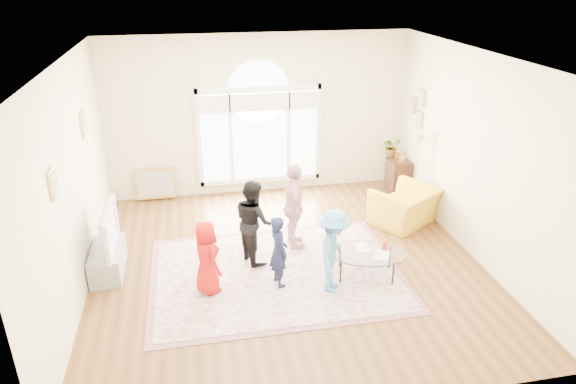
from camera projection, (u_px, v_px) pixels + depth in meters
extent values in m
plane|color=#563313|center=(288.00, 264.00, 8.15)|extent=(6.00, 6.00, 0.00)
plane|color=beige|center=(259.00, 116.00, 10.19)|extent=(6.00, 0.00, 6.00)
plane|color=beige|center=(349.00, 285.00, 4.81)|extent=(6.00, 0.00, 6.00)
plane|color=beige|center=(72.00, 185.00, 6.98)|extent=(0.00, 6.00, 6.00)
plane|color=beige|center=(476.00, 157.00, 8.02)|extent=(0.00, 6.00, 6.00)
plane|color=white|center=(288.00, 59.00, 6.85)|extent=(6.00, 6.00, 0.00)
cube|color=white|center=(261.00, 179.00, 10.70)|extent=(2.50, 0.08, 0.10)
cube|color=white|center=(259.00, 89.00, 9.93)|extent=(2.50, 0.08, 0.10)
cube|color=white|center=(199.00, 139.00, 10.10)|extent=(0.10, 0.08, 2.00)
cube|color=white|center=(319.00, 132.00, 10.53)|extent=(0.10, 0.08, 2.00)
cube|color=#C6E2FF|center=(215.00, 138.00, 10.16)|extent=(0.55, 0.02, 1.80)
cube|color=#C6E2FF|center=(303.00, 133.00, 10.47)|extent=(0.55, 0.02, 1.80)
cube|color=#C6E2FF|center=(260.00, 136.00, 10.32)|extent=(1.10, 0.02, 1.80)
cylinder|color=#C6E2FF|center=(259.00, 91.00, 9.95)|extent=(1.20, 0.02, 1.20)
cube|color=white|center=(231.00, 138.00, 10.21)|extent=(0.07, 0.04, 1.80)
cube|color=white|center=(288.00, 134.00, 10.41)|extent=(0.07, 0.04, 1.80)
cube|color=white|center=(213.00, 104.00, 9.80)|extent=(0.65, 0.12, 0.35)
cube|color=white|center=(260.00, 101.00, 9.95)|extent=(1.20, 0.12, 0.35)
cube|color=white|center=(304.00, 99.00, 10.11)|extent=(0.65, 0.12, 0.35)
cube|color=tan|center=(83.00, 123.00, 7.94)|extent=(0.03, 0.34, 0.40)
cube|color=#ADA38E|center=(84.00, 123.00, 7.95)|extent=(0.01, 0.28, 0.34)
cube|color=tan|center=(53.00, 184.00, 6.01)|extent=(0.03, 0.30, 0.36)
cube|color=#ADA38E|center=(55.00, 183.00, 6.01)|extent=(0.01, 0.24, 0.30)
cube|color=tan|center=(422.00, 98.00, 9.68)|extent=(0.03, 0.28, 0.34)
cube|color=#ADA38E|center=(421.00, 98.00, 9.67)|extent=(0.01, 0.22, 0.28)
cube|color=tan|center=(420.00, 120.00, 9.85)|extent=(0.03, 0.28, 0.34)
cube|color=#ADA38E|center=(419.00, 120.00, 9.85)|extent=(0.01, 0.22, 0.28)
cube|color=tan|center=(413.00, 104.00, 10.08)|extent=(0.03, 0.26, 0.32)
cube|color=#ADA38E|center=(412.00, 104.00, 10.07)|extent=(0.01, 0.20, 0.26)
cube|color=beige|center=(277.00, 274.00, 7.87)|extent=(3.60, 2.60, 0.02)
cube|color=#8E575A|center=(277.00, 274.00, 7.87)|extent=(3.80, 2.80, 0.01)
cube|color=#95999E|center=(108.00, 260.00, 7.85)|extent=(0.45, 1.00, 0.42)
imported|color=black|center=(103.00, 229.00, 7.63)|extent=(0.15, 1.13, 0.65)
cube|color=#5683C9|center=(109.00, 229.00, 7.65)|extent=(0.02, 0.92, 0.53)
ellipsoid|color=silver|center=(367.00, 253.00, 7.66)|extent=(1.36, 1.05, 0.02)
cylinder|color=black|center=(390.00, 258.00, 7.92)|extent=(0.03, 0.03, 0.40)
cylinder|color=black|center=(340.00, 256.00, 7.97)|extent=(0.03, 0.03, 0.40)
cylinder|color=black|center=(393.00, 274.00, 7.52)|extent=(0.03, 0.03, 0.40)
cylinder|color=black|center=(341.00, 272.00, 7.57)|extent=(0.03, 0.03, 0.40)
imported|color=#B2A58C|center=(355.00, 249.00, 7.71)|extent=(0.24, 0.31, 0.03)
imported|color=#B2A58C|center=(375.00, 255.00, 7.56)|extent=(0.32, 0.35, 0.02)
cylinder|color=red|center=(385.00, 246.00, 7.71)|extent=(0.07, 0.07, 0.12)
imported|color=gold|center=(404.00, 207.00, 9.27)|extent=(1.40, 1.35, 0.69)
cube|color=black|center=(398.00, 176.00, 10.60)|extent=(0.40, 0.50, 0.70)
cylinder|color=black|center=(411.00, 208.00, 9.98)|extent=(0.20, 0.20, 0.02)
cylinder|color=tan|center=(415.00, 177.00, 9.71)|extent=(0.02, 0.02, 1.35)
cone|color=#CCB284|center=(419.00, 140.00, 9.42)|extent=(0.31, 0.31, 0.22)
cylinder|color=white|center=(389.00, 171.00, 10.84)|extent=(0.20, 0.20, 0.70)
imported|color=#33722D|center=(391.00, 147.00, 10.61)|extent=(0.44, 0.40, 0.41)
cube|color=tan|center=(157.00, 200.00, 10.38)|extent=(0.80, 0.14, 0.62)
imported|color=#B3140F|center=(207.00, 257.00, 7.22)|extent=(0.55, 0.64, 1.11)
imported|color=#151C38|center=(279.00, 251.00, 7.39)|extent=(0.35, 0.45, 1.10)
imported|color=black|center=(253.00, 221.00, 7.98)|extent=(0.69, 0.79, 1.35)
imported|color=#E6A8AD|center=(294.00, 207.00, 8.33)|extent=(0.38, 0.87, 1.46)
imported|color=#4F90D2|center=(334.00, 251.00, 7.23)|extent=(0.76, 0.94, 1.26)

